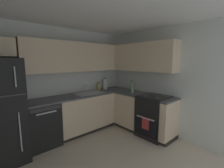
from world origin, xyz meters
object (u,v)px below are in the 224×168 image
dishwasher (42,124)px  oven_range (154,116)px  paper_towel_roll (105,84)px  oil_bottle (132,87)px  soap_bottle (99,86)px

dishwasher → oven_range: oven_range is taller
oven_range → paper_towel_roll: 1.57m
paper_towel_roll → dishwasher: bearing=-174.8°
oil_bottle → oven_range: bearing=-88.4°
dishwasher → oil_bottle: (1.99, -0.63, 0.61)m
soap_bottle → oil_bottle: size_ratio=0.74×
dishwasher → soap_bottle: soap_bottle is taller
dishwasher → paper_towel_roll: size_ratio=2.62×
dishwasher → oven_range: size_ratio=0.83×
paper_towel_roll → oil_bottle: (0.21, -0.79, -0.00)m
dishwasher → soap_bottle: (1.57, 0.18, 0.57)m
soap_bottle → oven_range: bearing=-73.3°
dishwasher → oil_bottle: size_ratio=3.00×
oven_range → paper_towel_roll: (-0.23, 1.44, 0.58)m
dishwasher → oven_range: 2.38m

